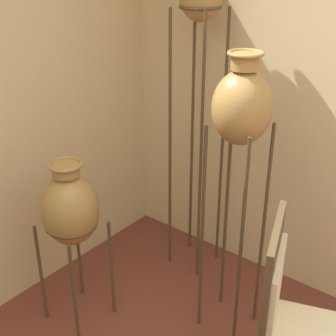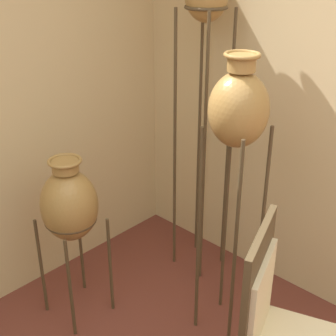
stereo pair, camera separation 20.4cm
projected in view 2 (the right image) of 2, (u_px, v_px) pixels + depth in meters
vase_stand_tall at (206, 12)px, 2.71m from camera, size 0.27×0.27×2.11m
vase_stand_medium at (238, 115)px, 2.30m from camera, size 0.30×0.30×1.67m
vase_stand_short at (69, 205)px, 2.68m from camera, size 0.33×0.33×1.06m
chair at (284, 331)px, 2.06m from camera, size 0.62×0.63×1.07m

